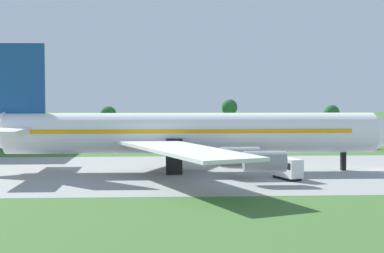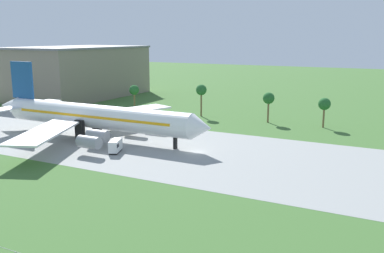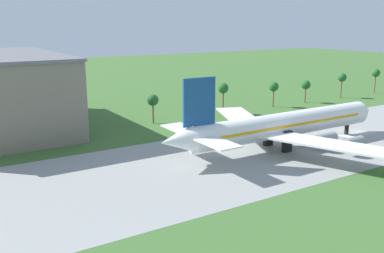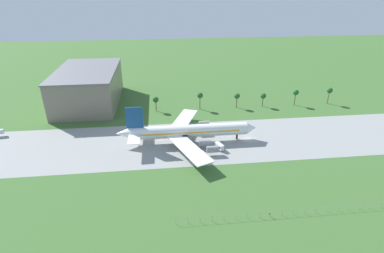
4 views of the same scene
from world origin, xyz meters
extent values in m
plane|color=#3D662D|center=(0.00, 0.00, 0.00)|extent=(600.00, 600.00, 0.00)
cube|color=gray|center=(0.00, 0.00, 0.01)|extent=(320.00, 44.00, 0.02)
cylinder|color=white|center=(-29.32, 0.37, 5.92)|extent=(56.16, 6.17, 6.17)
cone|color=white|center=(1.23, 0.37, 5.92)|extent=(4.94, 6.05, 6.05)
cone|color=white|center=(-61.26, 0.37, 6.39)|extent=(7.72, 5.86, 5.86)
cube|color=#EFA314|center=(-29.32, 0.37, 6.39)|extent=(47.73, 6.30, 0.62)
cube|color=navy|center=(-55.55, 0.37, 14.26)|extent=(8.02, 0.50, 10.49)
cube|color=white|center=(-55.86, 0.37, 6.85)|extent=(5.55, 24.69, 0.30)
cube|color=white|center=(-31.53, -14.52, 4.84)|extent=(18.59, 30.62, 0.44)
cube|color=white|center=(-31.53, 15.26, 4.84)|extent=(18.59, 30.62, 0.44)
cylinder|color=gray|center=(-22.96, -7.03, 3.06)|extent=(5.55, 2.78, 2.78)
cylinder|color=gray|center=(-20.47, -13.21, 3.06)|extent=(5.55, 2.78, 2.78)
cylinder|color=gray|center=(-22.96, 7.78, 3.06)|extent=(5.55, 2.78, 2.78)
cylinder|color=gray|center=(-20.47, 13.95, 3.06)|extent=(5.55, 2.78, 2.78)
cube|color=black|center=(-5.74, 0.37, 2.65)|extent=(0.70, 0.90, 5.31)
cube|color=black|center=(-32.13, -3.02, 2.65)|extent=(2.40, 1.20, 5.31)
cube|color=black|center=(-32.13, 3.77, 2.65)|extent=(2.40, 1.20, 5.31)
cube|color=black|center=(-16.53, -8.72, 0.20)|extent=(3.31, 4.80, 0.40)
cube|color=white|center=(-16.53, -8.72, 1.69)|extent=(3.79, 5.61, 2.58)
cube|color=black|center=(-16.00, -10.06, 2.08)|extent=(2.57, 2.46, 0.90)
cylinder|color=brown|center=(42.40, 41.74, 3.97)|extent=(0.56, 0.56, 7.94)
sphere|color=#235B28|center=(42.40, 41.74, 8.54)|extent=(3.60, 3.60, 3.60)
cylinder|color=brown|center=(4.37, 41.74, 3.53)|extent=(0.56, 0.56, 7.06)
sphere|color=#235B28|center=(4.37, 41.74, 7.66)|extent=(3.60, 3.60, 3.60)
cylinder|color=brown|center=(64.90, 41.74, 4.21)|extent=(0.56, 0.56, 8.42)
sphere|color=#235B28|center=(64.90, 41.74, 9.02)|extent=(3.60, 3.60, 3.60)
cylinder|color=brown|center=(-18.84, 41.74, 4.17)|extent=(0.56, 0.56, 8.35)
sphere|color=#235B28|center=(-18.84, 41.74, 8.95)|extent=(3.60, 3.60, 3.60)
cylinder|color=brown|center=(21.24, 41.74, 3.23)|extent=(0.56, 0.56, 6.45)
sphere|color=#235B28|center=(21.24, 41.74, 7.05)|extent=(3.60, 3.60, 3.60)
cylinder|color=brown|center=(-45.87, 41.74, 3.41)|extent=(0.56, 0.56, 6.81)
sphere|color=#235B28|center=(-45.87, 41.74, 7.41)|extent=(3.60, 3.60, 3.60)
camera|label=1|loc=(-33.79, -89.32, 11.90)|focal=55.00mm
camera|label=2|loc=(42.80, -86.08, 26.42)|focal=40.00mm
camera|label=3|loc=(-105.04, -75.67, 31.00)|focal=40.00mm
camera|label=4|loc=(-43.08, -129.30, 71.42)|focal=28.00mm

